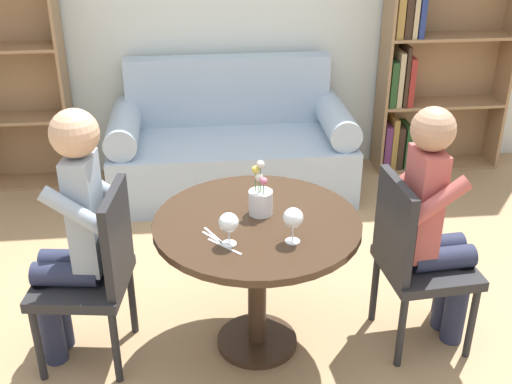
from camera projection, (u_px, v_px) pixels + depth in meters
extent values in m
plane|color=tan|center=(257.00, 343.00, 3.24)|extent=(16.00, 16.00, 0.00)
cylinder|color=#382619|center=(257.00, 224.00, 2.92)|extent=(0.95, 0.95, 0.03)
cylinder|color=#382619|center=(257.00, 285.00, 3.07)|extent=(0.09, 0.09, 0.65)
cylinder|color=#382619|center=(257.00, 340.00, 3.23)|extent=(0.40, 0.40, 0.03)
cube|color=#9EB2C6|center=(232.00, 165.00, 4.65)|extent=(1.71, 0.80, 0.42)
cube|color=#9EB2C6|center=(228.00, 90.00, 4.72)|extent=(1.49, 0.16, 0.50)
cylinder|color=#9EB2C6|center=(124.00, 127.00, 4.44)|extent=(0.22, 0.72, 0.22)
cylinder|color=#9EB2C6|center=(335.00, 119.00, 4.57)|extent=(0.22, 0.72, 0.22)
cube|color=#93704C|center=(1.00, 79.00, 4.61)|extent=(0.95, 0.02, 1.56)
cube|color=#93704C|center=(64.00, 82.00, 4.54)|extent=(0.02, 0.28, 1.56)
cube|color=#93704C|center=(15.00, 182.00, 4.85)|extent=(0.91, 0.28, 0.02)
cube|color=#93704C|center=(3.00, 118.00, 4.61)|extent=(0.91, 0.28, 0.02)
cube|color=#93704C|center=(439.00, 65.00, 4.91)|extent=(0.95, 0.02, 1.56)
cube|color=#93704C|center=(384.00, 72.00, 4.76)|extent=(0.02, 0.28, 1.56)
cube|color=#93704C|center=(505.00, 68.00, 4.84)|extent=(0.02, 0.28, 1.56)
cube|color=#93704C|center=(432.00, 163.00, 5.15)|extent=(0.91, 0.28, 0.02)
cube|color=#93704C|center=(440.00, 103.00, 4.92)|extent=(0.91, 0.28, 0.02)
cube|color=#93704C|center=(450.00, 36.00, 4.68)|extent=(0.91, 0.28, 0.02)
cube|color=#602D5B|center=(384.00, 144.00, 5.02)|extent=(0.05, 0.23, 0.35)
cube|color=olive|center=(391.00, 141.00, 5.01)|extent=(0.04, 0.23, 0.41)
cube|color=#332319|center=(397.00, 144.00, 5.03)|extent=(0.05, 0.23, 0.34)
cube|color=#234723|center=(405.00, 144.00, 5.04)|extent=(0.05, 0.23, 0.34)
cube|color=#234723|center=(390.00, 82.00, 4.79)|extent=(0.05, 0.23, 0.34)
cube|color=tan|center=(397.00, 77.00, 4.78)|extent=(0.04, 0.23, 0.41)
cube|color=#332319|center=(403.00, 74.00, 4.77)|extent=(0.03, 0.23, 0.45)
cube|color=maroon|center=(408.00, 80.00, 4.80)|extent=(0.04, 0.23, 0.36)
cube|color=olive|center=(397.00, 10.00, 4.55)|extent=(0.05, 0.23, 0.37)
cube|color=#332319|center=(406.00, 4.00, 4.54)|extent=(0.05, 0.23, 0.45)
cube|color=tan|center=(413.00, 4.00, 4.54)|extent=(0.03, 0.23, 0.44)
cube|color=navy|center=(419.00, 8.00, 4.56)|extent=(0.04, 0.23, 0.40)
cylinder|color=#232326|center=(62.00, 298.00, 3.24)|extent=(0.04, 0.04, 0.40)
cylinder|color=#232326|center=(38.00, 345.00, 2.92)|extent=(0.04, 0.04, 0.40)
cylinder|color=#232326|center=(132.00, 299.00, 3.23)|extent=(0.04, 0.04, 0.40)
cylinder|color=#232326|center=(116.00, 347.00, 2.91)|extent=(0.04, 0.04, 0.40)
cube|color=#232326|center=(82.00, 282.00, 2.97)|extent=(0.48, 0.48, 0.05)
cube|color=#232326|center=(117.00, 237.00, 2.85)|extent=(0.09, 0.38, 0.45)
cylinder|color=#232326|center=(472.00, 323.00, 3.06)|extent=(0.04, 0.04, 0.40)
cylinder|color=#232326|center=(439.00, 280.00, 3.37)|extent=(0.04, 0.04, 0.40)
cylinder|color=#232326|center=(401.00, 332.00, 3.00)|extent=(0.04, 0.04, 0.40)
cylinder|color=#232326|center=(375.00, 288.00, 3.32)|extent=(0.04, 0.04, 0.40)
cube|color=#232326|center=(427.00, 267.00, 3.09)|extent=(0.45, 0.45, 0.05)
cube|color=#232326|center=(394.00, 226.00, 2.94)|extent=(0.07, 0.38, 0.45)
cylinder|color=#282D47|center=(58.00, 308.00, 3.13)|extent=(0.11, 0.11, 0.45)
cylinder|color=#282D47|center=(51.00, 322.00, 3.03)|extent=(0.11, 0.11, 0.45)
cylinder|color=#282D47|center=(73.00, 261.00, 3.00)|extent=(0.31, 0.15, 0.11)
cylinder|color=#282D47|center=(66.00, 274.00, 2.90)|extent=(0.31, 0.15, 0.11)
cube|color=#93A3B2|center=(85.00, 214.00, 2.81)|extent=(0.15, 0.21, 0.56)
cylinder|color=#93A3B2|center=(91.00, 182.00, 2.89)|extent=(0.29, 0.11, 0.23)
cylinder|color=#93A3B2|center=(74.00, 211.00, 2.65)|extent=(0.29, 0.11, 0.23)
sphere|color=tan|center=(74.00, 133.00, 2.64)|extent=(0.21, 0.21, 0.21)
cylinder|color=#282D47|center=(456.00, 303.00, 3.16)|extent=(0.11, 0.11, 0.45)
cylinder|color=#282D47|center=(447.00, 290.00, 3.26)|extent=(0.11, 0.11, 0.45)
cylinder|color=#282D47|center=(443.00, 258.00, 3.02)|extent=(0.31, 0.13, 0.11)
cylinder|color=#282D47|center=(433.00, 246.00, 3.11)|extent=(0.31, 0.13, 0.11)
cube|color=#B2514C|center=(423.00, 204.00, 2.92)|extent=(0.14, 0.21, 0.53)
cylinder|color=#B2514C|center=(438.00, 202.00, 2.77)|extent=(0.29, 0.09, 0.23)
cylinder|color=#B2514C|center=(413.00, 175.00, 3.00)|extent=(0.29, 0.09, 0.23)
sphere|color=tan|center=(433.00, 129.00, 2.76)|extent=(0.20, 0.20, 0.20)
cylinder|color=white|center=(229.00, 244.00, 2.73)|extent=(0.06, 0.06, 0.00)
cylinder|color=white|center=(229.00, 236.00, 2.71)|extent=(0.01, 0.01, 0.07)
sphere|color=white|center=(229.00, 223.00, 2.68)|extent=(0.09, 0.09, 0.09)
sphere|color=maroon|center=(229.00, 225.00, 2.69)|extent=(0.06, 0.06, 0.06)
cylinder|color=white|center=(292.00, 241.00, 2.75)|extent=(0.06, 0.06, 0.00)
cylinder|color=white|center=(293.00, 233.00, 2.73)|extent=(0.01, 0.01, 0.08)
sphere|color=white|center=(293.00, 218.00, 2.70)|extent=(0.09, 0.09, 0.09)
sphere|color=beige|center=(293.00, 220.00, 2.70)|extent=(0.06, 0.06, 0.06)
cylinder|color=silver|center=(261.00, 202.00, 2.95)|extent=(0.11, 0.11, 0.11)
cylinder|color=#4C7A42|center=(255.00, 180.00, 2.90)|extent=(0.01, 0.01, 0.11)
sphere|color=#EACC4C|center=(255.00, 170.00, 2.87)|extent=(0.04, 0.04, 0.04)
cylinder|color=#4C7A42|center=(263.00, 188.00, 2.88)|extent=(0.01, 0.01, 0.07)
sphere|color=#D16684|center=(264.00, 181.00, 2.86)|extent=(0.04, 0.04, 0.04)
cylinder|color=#4C7A42|center=(259.00, 185.00, 2.89)|extent=(0.00, 0.01, 0.08)
sphere|color=silver|center=(259.00, 177.00, 2.88)|extent=(0.04, 0.04, 0.04)
cylinder|color=#4C7A42|center=(260.00, 178.00, 2.89)|extent=(0.00, 0.01, 0.14)
sphere|color=silver|center=(261.00, 164.00, 2.86)|extent=(0.04, 0.04, 0.04)
cube|color=silver|center=(217.00, 240.00, 2.76)|extent=(0.12, 0.16, 0.00)
cube|color=silver|center=(215.00, 237.00, 2.78)|extent=(0.10, 0.17, 0.00)
cube|color=silver|center=(225.00, 247.00, 2.71)|extent=(0.14, 0.14, 0.00)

